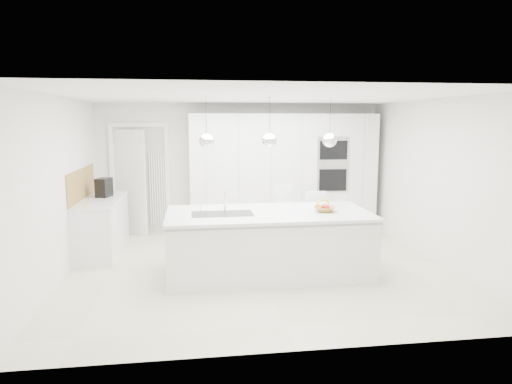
{
  "coord_description": "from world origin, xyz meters",
  "views": [
    {
      "loc": [
        -0.94,
        -6.45,
        2.16
      ],
      "look_at": [
        0.0,
        0.3,
        1.1
      ],
      "focal_mm": 32.0,
      "sensor_mm": 36.0,
      "label": 1
    }
  ],
  "objects": [
    {
      "name": "tall_cabinets",
      "position": [
        0.8,
        2.2,
        1.15
      ],
      "size": [
        3.6,
        0.6,
        2.3
      ],
      "primitive_type": "cube",
      "color": "white",
      "rests_on": "floor"
    },
    {
      "name": "wall_left",
      "position": [
        -2.75,
        0.0,
        1.25
      ],
      "size": [
        0.0,
        5.0,
        5.0
      ],
      "primitive_type": "plane",
      "rotation": [
        1.57,
        0.0,
        1.57
      ],
      "color": "silver",
      "rests_on": "ground"
    },
    {
      "name": "radiator",
      "position": [
        -1.63,
        2.46,
        0.85
      ],
      "size": [
        0.32,
        0.04,
        1.4
      ],
      "primitive_type": null,
      "color": "white",
      "rests_on": "floor"
    },
    {
      "name": "oven_stack",
      "position": [
        1.7,
        1.89,
        1.35
      ],
      "size": [
        0.62,
        0.04,
        1.05
      ],
      "primitive_type": null,
      "color": "#A5A5A8",
      "rests_on": "tall_cabinets"
    },
    {
      "name": "pendant_mid",
      "position": [
        0.1,
        -0.3,
        1.9
      ],
      "size": [
        0.2,
        0.2,
        0.2
      ],
      "primitive_type": "sphere",
      "color": "white",
      "rests_on": "ceiling"
    },
    {
      "name": "bar_stool_right",
      "position": [
        1.03,
        0.48,
        0.52
      ],
      "size": [
        0.35,
        0.48,
        1.03
      ],
      "primitive_type": null,
      "rotation": [
        0.0,
        0.0,
        0.03
      ],
      "color": "white",
      "rests_on": "floor"
    },
    {
      "name": "fruit_bowl",
      "position": [
        0.89,
        -0.35,
        0.94
      ],
      "size": [
        0.38,
        0.38,
        0.07
      ],
      "primitive_type": "imported",
      "rotation": [
        0.0,
        0.0,
        -0.32
      ],
      "color": "#A77731",
      "rests_on": "island_worktop"
    },
    {
      "name": "ceiling",
      "position": [
        0.0,
        0.0,
        2.5
      ],
      "size": [
        5.5,
        5.5,
        0.0
      ],
      "primitive_type": "plane",
      "rotation": [
        3.14,
        0.0,
        0.0
      ],
      "color": "white",
      "rests_on": "wall_back"
    },
    {
      "name": "doorway_frame",
      "position": [
        -1.95,
        2.47,
        1.02
      ],
      "size": [
        1.11,
        0.08,
        2.13
      ],
      "primitive_type": null,
      "color": "white",
      "rests_on": "floor"
    },
    {
      "name": "left_worktop",
      "position": [
        -2.45,
        1.2,
        0.88
      ],
      "size": [
        0.62,
        1.82,
        0.04
      ],
      "primitive_type": "cube",
      "color": "silver",
      "rests_on": "left_base_cabinets"
    },
    {
      "name": "island_base",
      "position": [
        0.1,
        -0.3,
        0.43
      ],
      "size": [
        2.8,
        1.2,
        0.86
      ],
      "primitive_type": "cube",
      "color": "white",
      "rests_on": "floor"
    },
    {
      "name": "banana_bunch",
      "position": [
        0.87,
        -0.33,
        1.02
      ],
      "size": [
        0.25,
        0.18,
        0.22
      ],
      "primitive_type": "torus",
      "rotation": [
        1.22,
        0.0,
        0.35
      ],
      "color": "yellow",
      "rests_on": "fruit_bowl"
    },
    {
      "name": "island_sink",
      "position": [
        -0.55,
        -0.3,
        0.82
      ],
      "size": [
        0.84,
        0.44,
        0.18
      ],
      "primitive_type": null,
      "color": "#3F3F42",
      "rests_on": "island_worktop"
    },
    {
      "name": "pendant_left",
      "position": [
        -0.75,
        -0.3,
        1.9
      ],
      "size": [
        0.2,
        0.2,
        0.2
      ],
      "primitive_type": "sphere",
      "color": "white",
      "rests_on": "ceiling"
    },
    {
      "name": "left_base_cabinets",
      "position": [
        -2.45,
        1.2,
        0.43
      ],
      "size": [
        0.6,
        1.8,
        0.86
      ],
      "primitive_type": "cube",
      "color": "white",
      "rests_on": "floor"
    },
    {
      "name": "apple_a",
      "position": [
        0.9,
        -0.4,
        0.97
      ],
      "size": [
        0.08,
        0.08,
        0.08
      ],
      "primitive_type": "sphere",
      "color": "#AE1A1D",
      "rests_on": "fruit_bowl"
    },
    {
      "name": "pendant_right",
      "position": [
        0.95,
        -0.3,
        1.9
      ],
      "size": [
        0.2,
        0.2,
        0.2
      ],
      "primitive_type": "sphere",
      "color": "white",
      "rests_on": "ceiling"
    },
    {
      "name": "oak_backsplash",
      "position": [
        -2.74,
        1.2,
        1.15
      ],
      "size": [
        0.02,
        1.8,
        0.5
      ],
      "primitive_type": "cube",
      "color": "#A77731",
      "rests_on": "wall_left"
    },
    {
      "name": "wall_back",
      "position": [
        0.0,
        2.5,
        1.25
      ],
      "size": [
        5.5,
        0.0,
        5.5
      ],
      "primitive_type": "plane",
      "rotation": [
        1.57,
        0.0,
        0.0
      ],
      "color": "silver",
      "rests_on": "ground"
    },
    {
      "name": "apple_b",
      "position": [
        0.88,
        -0.32,
        0.97
      ],
      "size": [
        0.08,
        0.08,
        0.08
      ],
      "primitive_type": "sphere",
      "color": "#AE1A1D",
      "rests_on": "fruit_bowl"
    },
    {
      "name": "island_worktop",
      "position": [
        0.1,
        -0.25,
        0.88
      ],
      "size": [
        2.84,
        1.4,
        0.04
      ],
      "primitive_type": "cube",
      "color": "silver",
      "rests_on": "island_base"
    },
    {
      "name": "bar_stool_left",
      "position": [
        0.53,
        0.69,
        0.55
      ],
      "size": [
        0.52,
        0.6,
        1.11
      ],
      "primitive_type": null,
      "rotation": [
        0.0,
        0.0,
        0.35
      ],
      "color": "white",
      "rests_on": "floor"
    },
    {
      "name": "espresso_machine",
      "position": [
        -2.43,
        1.42,
        1.06
      ],
      "size": [
        0.27,
        0.34,
        0.31
      ],
      "primitive_type": "cube",
      "rotation": [
        0.0,
        0.0,
        -0.3
      ],
      "color": "black",
      "rests_on": "left_worktop"
    },
    {
      "name": "island_tap",
      "position": [
        -0.5,
        -0.1,
        1.05
      ],
      "size": [
        0.02,
        0.02,
        0.3
      ],
      "primitive_type": "cylinder",
      "color": "white",
      "rests_on": "island_worktop"
    },
    {
      "name": "hallway_door",
      "position": [
        -2.2,
        2.42,
        1.0
      ],
      "size": [
        0.76,
        0.38,
        2.0
      ],
      "primitive_type": "cube",
      "rotation": [
        0.0,
        0.0,
        -0.44
      ],
      "color": "white",
      "rests_on": "floor"
    },
    {
      "name": "floor",
      "position": [
        0.0,
        0.0,
        0.0
      ],
      "size": [
        5.5,
        5.5,
        0.0
      ],
      "primitive_type": "plane",
      "color": "beige",
      "rests_on": "ground"
    }
  ]
}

